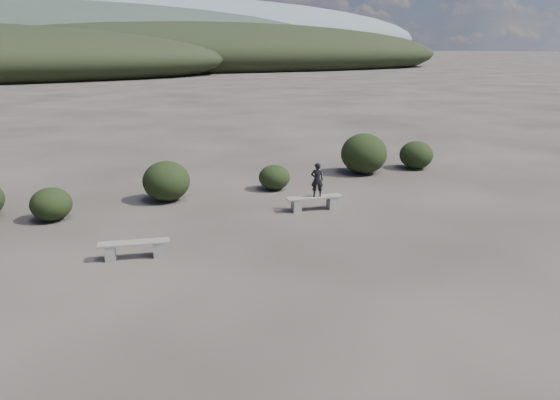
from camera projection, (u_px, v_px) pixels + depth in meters
ground at (386, 289)px, 11.20m from camera, size 1200.00×1200.00×0.00m
bench_left at (134, 248)px, 12.75m from camera, size 1.67×0.73×0.41m
bench_right at (314, 202)px, 16.52m from camera, size 1.76×0.64×0.43m
seated_person at (317, 180)px, 16.36m from camera, size 0.45×0.38×1.04m
shrub_a at (51, 204)px, 15.52m from camera, size 1.16×1.16×0.95m
shrub_b at (166, 181)px, 17.47m from camera, size 1.51×1.51×1.29m
shrub_c at (274, 177)px, 18.89m from camera, size 1.09×1.09×0.87m
shrub_d at (364, 154)px, 21.25m from camera, size 1.79×1.79×1.57m
shrub_e at (416, 155)px, 22.16m from camera, size 1.35×1.35×1.13m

